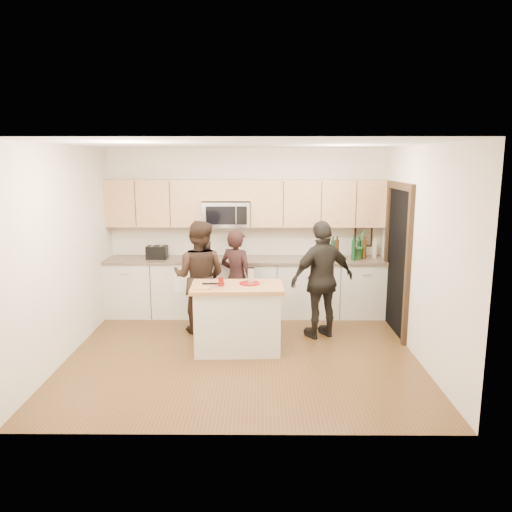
{
  "coord_description": "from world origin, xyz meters",
  "views": [
    {
      "loc": [
        0.23,
        -6.23,
        2.51
      ],
      "look_at": [
        0.18,
        0.35,
        1.24
      ],
      "focal_mm": 35.0,
      "sensor_mm": 36.0,
      "label": 1
    }
  ],
  "objects_px": {
    "woman_left": "(237,278)",
    "woman_right": "(322,280)",
    "toaster": "(157,252)",
    "woman_center": "(199,277)",
    "island": "(237,318)"
  },
  "relations": [
    {
      "from": "toaster",
      "to": "woman_center",
      "type": "relative_size",
      "value": 0.2
    },
    {
      "from": "island",
      "to": "toaster",
      "type": "relative_size",
      "value": 3.74
    },
    {
      "from": "island",
      "to": "toaster",
      "type": "bearing_deg",
      "value": 128.94
    },
    {
      "from": "island",
      "to": "toaster",
      "type": "distance_m",
      "value": 2.16
    },
    {
      "from": "woman_center",
      "to": "woman_right",
      "type": "distance_m",
      "value": 1.79
    },
    {
      "from": "island",
      "to": "woman_left",
      "type": "bearing_deg",
      "value": 91.09
    },
    {
      "from": "woman_left",
      "to": "woman_right",
      "type": "xyz_separation_m",
      "value": [
        1.24,
        -0.48,
        0.09
      ]
    },
    {
      "from": "toaster",
      "to": "woman_left",
      "type": "relative_size",
      "value": 0.22
    },
    {
      "from": "island",
      "to": "woman_left",
      "type": "distance_m",
      "value": 1.07
    },
    {
      "from": "island",
      "to": "woman_center",
      "type": "distance_m",
      "value": 1.04
    },
    {
      "from": "woman_left",
      "to": "woman_center",
      "type": "xyz_separation_m",
      "value": [
        -0.53,
        -0.26,
        0.08
      ]
    },
    {
      "from": "woman_left",
      "to": "woman_right",
      "type": "bearing_deg",
      "value": -172.21
    },
    {
      "from": "woman_right",
      "to": "island",
      "type": "bearing_deg",
      "value": 0.59
    },
    {
      "from": "island",
      "to": "woman_right",
      "type": "height_order",
      "value": "woman_right"
    },
    {
      "from": "woman_right",
      "to": "woman_center",
      "type": "bearing_deg",
      "value": -31.28
    }
  ]
}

